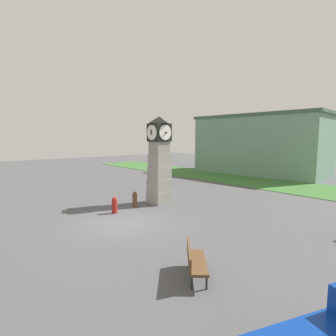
% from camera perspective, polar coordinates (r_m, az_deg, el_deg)
% --- Properties ---
extents(ground_plane, '(85.22, 85.22, 0.00)m').
position_cam_1_polar(ground_plane, '(13.09, -9.72, -11.66)').
color(ground_plane, '#4C4C4F').
extents(clock_tower, '(1.51, 1.42, 5.37)m').
position_cam_1_polar(clock_tower, '(16.22, -1.90, 1.45)').
color(clock_tower, gray).
rests_on(clock_tower, ground_plane).
extents(bollard_near_tower, '(0.27, 0.27, 0.93)m').
position_cam_1_polar(bollard_near_tower, '(15.69, -7.24, -6.75)').
color(bollard_near_tower, brown).
rests_on(bollard_near_tower, ground_plane).
extents(bollard_mid_row, '(0.29, 0.29, 0.89)m').
position_cam_1_polar(bollard_mid_row, '(14.63, -11.57, -7.90)').
color(bollard_mid_row, maroon).
rests_on(bollard_mid_row, ground_plane).
extents(bench, '(1.53, 1.48, 0.90)m').
position_cam_1_polar(bench, '(8.15, 5.77, -19.24)').
color(bench, brown).
rests_on(bench, ground_plane).
extents(warehouse_blue_far, '(14.62, 7.87, 6.65)m').
position_cam_1_polar(warehouse_blue_far, '(31.92, 19.42, 4.87)').
color(warehouse_blue_far, gray).
rests_on(warehouse_blue_far, ground_plane).
extents(grass_verge_far, '(51.13, 6.20, 0.04)m').
position_cam_1_polar(grass_verge_far, '(25.64, 19.26, -2.90)').
color(grass_verge_far, '#386B2D').
rests_on(grass_verge_far, ground_plane).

